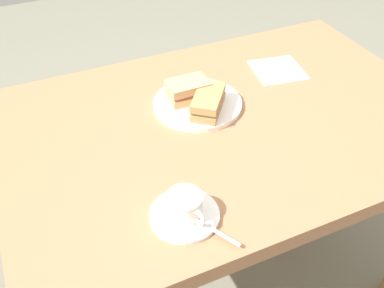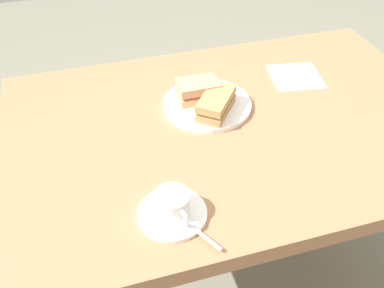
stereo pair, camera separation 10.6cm
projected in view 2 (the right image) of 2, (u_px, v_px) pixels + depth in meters
The scene contains 9 objects.
ground_plane at pixel (222, 278), 1.68m from camera, with size 6.00×6.00×0.00m, color slate.
dining_table at pixel (232, 152), 1.25m from camera, with size 1.22×0.82×0.76m.
sandwich_plate at pixel (207, 104), 1.23m from camera, with size 0.25×0.25×0.01m, color white.
sandwich_front at pixel (198, 90), 1.22m from camera, with size 0.11×0.08×0.06m.
sandwich_back at pixel (216, 103), 1.17m from camera, with size 0.14×0.15×0.05m.
coffee_saucer at pixel (172, 214), 0.93m from camera, with size 0.15×0.15×0.01m, color white.
coffee_cup at pixel (172, 204), 0.90m from camera, with size 0.08×0.10×0.05m.
spoon at pixel (197, 231), 0.88m from camera, with size 0.06×0.09×0.01m.
napkin at pixel (296, 77), 1.35m from camera, with size 0.15×0.15×0.00m, color white.
Camera 2 is at (0.38, 0.86, 1.48)m, focal length 40.77 mm.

